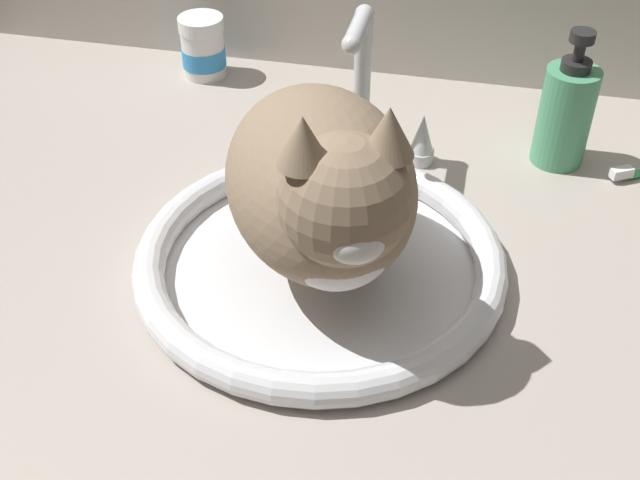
{
  "coord_description": "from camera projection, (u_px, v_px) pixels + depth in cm",
  "views": [
    {
      "loc": [
        18.39,
        -62.68,
        56.67
      ],
      "look_at": [
        5.11,
        -3.46,
        7.0
      ],
      "focal_mm": 44.76,
      "sensor_mm": 36.0,
      "label": 1
    }
  ],
  "objects": [
    {
      "name": "sink_basin",
      "position": [
        320.0,
        260.0,
        0.8
      ],
      "size": [
        37.29,
        37.29,
        3.18
      ],
      "color": "white",
      "rests_on": "countertop"
    },
    {
      "name": "soap_pump_bottle",
      "position": [
        565.0,
        113.0,
        0.93
      ],
      "size": [
        6.24,
        6.24,
        16.6
      ],
      "color": "#4C9E70",
      "rests_on": "countertop"
    },
    {
      "name": "cat",
      "position": [
        325.0,
        187.0,
        0.72
      ],
      "size": [
        25.99,
        34.17,
        20.82
      ],
      "color": "#8C755B",
      "rests_on": "sink_basin"
    },
    {
      "name": "faucet",
      "position": [
        360.0,
        104.0,
        0.92
      ],
      "size": [
        18.12,
        10.54,
        19.05
      ],
      "color": "silver",
      "rests_on": "countertop"
    },
    {
      "name": "countertop",
      "position": [
        281.0,
        253.0,
        0.85
      ],
      "size": [
        113.73,
        80.28,
        3.0
      ],
      "primitive_type": "cube",
      "color": "#ADA399",
      "rests_on": "ground"
    },
    {
      "name": "pill_bottle",
      "position": [
        203.0,
        48.0,
        1.11
      ],
      "size": [
        6.25,
        6.25,
        8.55
      ],
      "color": "white",
      "rests_on": "countertop"
    }
  ]
}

